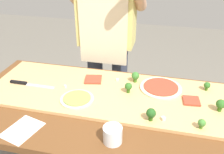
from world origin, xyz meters
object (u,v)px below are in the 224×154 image
pizza_slice_center (93,79)px  flour_cup (113,135)px  chefs_knife (26,84)px  pizza_whole_pesto_green (77,99)px  broccoli_floret_front_right (128,87)px  cheese_crumble_c (65,86)px  pizza_slice_near_left (191,101)px  pizza_whole_tomato_red (161,87)px  broccoli_floret_back_mid (202,123)px  cook_center (107,31)px  cheese_crumble_b (117,80)px  broccoli_floret_center_right (151,114)px  cheese_crumble_a (163,118)px  recipe_note (22,130)px  prep_table (119,121)px  broccoli_floret_center_left (207,86)px  broccoli_floret_front_left (221,104)px  broccoli_floret_front_mid (135,76)px

pizza_slice_center → flour_cup: flour_cup is taller
chefs_knife → pizza_whole_pesto_green: size_ratio=1.55×
broccoli_floret_front_right → cheese_crumble_c: broccoli_floret_front_right is taller
pizza_slice_near_left → pizza_whole_tomato_red: bearing=150.1°
broccoli_floret_back_mid → pizza_whole_pesto_green: bearing=172.5°
cook_center → cheese_crumble_c: bearing=-105.4°
pizza_slice_center → cook_center: size_ratio=0.06×
chefs_knife → cheese_crumble_b: (0.54, 0.18, 0.00)m
pizza_slice_center → broccoli_floret_front_right: 0.26m
broccoli_floret_center_right → flour_cup: bearing=-132.4°
cheese_crumble_a → recipe_note: cheese_crumble_a is taller
pizza_whole_tomato_red → broccoli_floret_center_right: (-0.03, -0.31, 0.03)m
prep_table → flour_cup: (0.02, -0.27, 0.14)m
cheese_crumble_b → broccoli_floret_center_left: bearing=1.3°
chefs_knife → pizza_whole_tomato_red: size_ratio=1.17×
chefs_knife → pizza_whole_tomato_red: 0.83m
pizza_slice_near_left → cheese_crumble_c: cheese_crumble_c is taller
pizza_whole_pesto_green → cheese_crumble_a: bearing=-7.7°
chefs_knife → cheese_crumble_c: size_ratio=20.17×
broccoli_floret_front_left → cheese_crumble_a: (-0.28, -0.14, -0.03)m
chefs_knife → cheese_crumble_c: chefs_knife is taller
broccoli_floret_front_mid → cheese_crumble_a: (0.19, -0.34, -0.03)m
broccoli_floret_front_left → cheese_crumble_a: size_ratio=3.85×
broccoli_floret_front_mid → broccoli_floret_front_right: (-0.02, -0.13, -0.00)m
prep_table → broccoli_floret_center_left: (0.47, 0.26, 0.15)m
chefs_knife → cheese_crumble_c: 0.25m
prep_table → pizza_whole_pesto_green: bearing=-175.8°
cheese_crumble_a → recipe_note: size_ratio=0.10×
pizza_whole_tomato_red → flour_cup: (-0.19, -0.48, 0.01)m
cheese_crumble_c → cook_center: size_ratio=0.01×
pizza_whole_tomato_red → broccoli_floret_front_mid: 0.17m
cook_center → broccoli_floret_center_left: bearing=-25.3°
pizza_slice_near_left → broccoli_floret_center_right: (-0.20, -0.21, 0.03)m
broccoli_floret_front_mid → cheese_crumble_a: size_ratio=3.89×
pizza_whole_pesto_green → cheese_crumble_c: (-0.12, 0.11, -0.00)m
broccoli_floret_front_left → flour_cup: size_ratio=0.77×
pizza_whole_tomato_red → flour_cup: bearing=-111.2°
pizza_slice_near_left → recipe_note: pizza_slice_near_left is taller
prep_table → broccoli_floret_back_mid: size_ratio=34.39×
pizza_slice_center → prep_table: bearing=-44.6°
pizza_whole_tomato_red → flour_cup: size_ratio=2.85×
pizza_whole_tomato_red → pizza_slice_center: pizza_whole_tomato_red is taller
chefs_knife → broccoli_floret_front_left: broccoli_floret_front_left is taller
broccoli_floret_front_left → cheese_crumble_c: 0.88m
chefs_knife → flour_cup: 0.71m
chefs_knife → cheese_crumble_a: 0.86m
pizza_whole_tomato_red → broccoli_floret_center_right: size_ratio=3.72×
pizza_whole_pesto_green → broccoli_floret_front_right: size_ratio=2.96×
cheese_crumble_b → recipe_note: size_ratio=0.07×
pizza_whole_pesto_green → pizza_slice_center: size_ratio=1.81×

